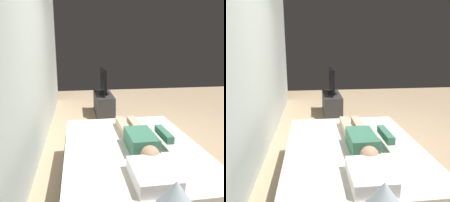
# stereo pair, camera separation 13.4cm
# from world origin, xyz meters

# --- Properties ---
(ground_plane) EXTENTS (10.00, 10.00, 0.00)m
(ground_plane) POSITION_xyz_m (0.00, 0.00, 0.00)
(ground_plane) COLOR tan
(back_wall) EXTENTS (6.40, 0.10, 2.80)m
(back_wall) POSITION_xyz_m (0.40, 1.52, 1.40)
(back_wall) COLOR silver
(back_wall) RESTS_ON ground
(bed) EXTENTS (2.06, 1.56, 0.54)m
(bed) POSITION_xyz_m (-1.06, 0.32, 0.26)
(bed) COLOR #333338
(bed) RESTS_ON ground
(pillow) EXTENTS (0.48, 0.34, 0.12)m
(pillow) POSITION_xyz_m (-1.77, 0.32, 0.60)
(pillow) COLOR white
(pillow) RESTS_ON bed
(person) EXTENTS (1.26, 0.46, 0.18)m
(person) POSITION_xyz_m (-1.03, 0.24, 0.62)
(person) COLOR #387056
(person) RESTS_ON bed
(remote) EXTENTS (0.15, 0.04, 0.02)m
(remote) POSITION_xyz_m (-0.88, -0.16, 0.55)
(remote) COLOR black
(remote) RESTS_ON bed
(tv_stand) EXTENTS (1.10, 0.40, 0.50)m
(tv_stand) POSITION_xyz_m (1.92, 0.30, 0.25)
(tv_stand) COLOR #2D2D2D
(tv_stand) RESTS_ON ground
(tv) EXTENTS (0.88, 0.20, 0.59)m
(tv) POSITION_xyz_m (1.92, 0.30, 0.78)
(tv) COLOR black
(tv) RESTS_ON tv_stand
(lamp) EXTENTS (0.22, 0.22, 0.42)m
(lamp) POSITION_xyz_m (-2.39, 0.41, 0.85)
(lamp) COLOR #59595B
(lamp) RESTS_ON nightstand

